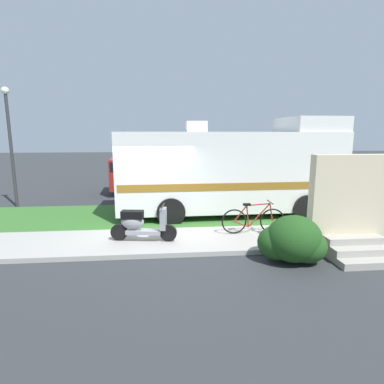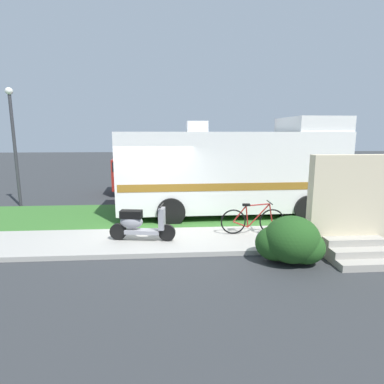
% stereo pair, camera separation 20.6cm
% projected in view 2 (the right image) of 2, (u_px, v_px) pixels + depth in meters
% --- Properties ---
extents(ground_plane, '(80.00, 80.00, 0.00)m').
position_uv_depth(ground_plane, '(153.00, 230.00, 9.50)').
color(ground_plane, '#2D3033').
extents(sidewalk, '(24.00, 2.00, 0.12)m').
position_uv_depth(sidewalk, '(150.00, 241.00, 8.32)').
color(sidewalk, '#9E9B93').
rests_on(sidewalk, ground).
extents(grass_strip, '(24.00, 3.40, 0.08)m').
position_uv_depth(grass_strip, '(155.00, 216.00, 10.97)').
color(grass_strip, '#336628').
rests_on(grass_strip, ground).
extents(motorhome_rv, '(7.68, 2.83, 3.43)m').
position_uv_depth(motorhome_rv, '(232.00, 169.00, 11.06)').
color(motorhome_rv, silver).
rests_on(motorhome_rv, ground).
extents(scooter, '(1.73, 0.56, 0.97)m').
position_uv_depth(scooter, '(140.00, 223.00, 8.16)').
color(scooter, black).
rests_on(scooter, ground).
extents(bicycle, '(1.79, 0.52, 0.91)m').
position_uv_depth(bicycle, '(253.00, 220.00, 8.71)').
color(bicycle, black).
rests_on(bicycle, ground).
extents(pickup_truck_near, '(5.50, 2.49, 1.70)m').
position_uv_depth(pickup_truck_near, '(158.00, 174.00, 15.31)').
color(pickup_truck_near, maroon).
rests_on(pickup_truck_near, ground).
extents(porch_steps, '(2.00, 1.26, 2.40)m').
position_uv_depth(porch_steps, '(352.00, 216.00, 7.42)').
color(porch_steps, '#9E998E').
rests_on(porch_steps, ground).
extents(bush_by_porch, '(1.50, 1.12, 1.06)m').
position_uv_depth(bush_by_porch, '(290.00, 242.00, 7.00)').
color(bush_by_porch, '#1E4719').
rests_on(bush_by_porch, ground).
extents(bottle_green, '(0.08, 0.08, 0.24)m').
position_uv_depth(bottle_green, '(320.00, 233.00, 8.54)').
color(bottle_green, navy).
rests_on(bottle_green, ground).
extents(bottle_spare, '(0.07, 0.07, 0.27)m').
position_uv_depth(bottle_spare, '(279.00, 226.00, 9.10)').
color(bottle_spare, '#B2B2B7').
rests_on(bottle_spare, ground).
extents(street_lamp_post, '(0.28, 0.28, 4.59)m').
position_uv_depth(street_lamp_post, '(14.00, 137.00, 12.13)').
color(street_lamp_post, '#333338').
rests_on(street_lamp_post, ground).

